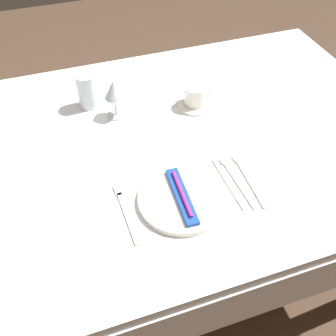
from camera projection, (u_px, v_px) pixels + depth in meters
ground_plane at (155, 263)px, 1.83m from camera, size 6.00×6.00×0.00m
dining_table at (151, 162)px, 1.36m from camera, size 1.80×1.11×0.74m
dinner_plate at (182, 199)px, 1.12m from camera, size 0.25×0.25×0.02m
toothbrush_package at (182, 195)px, 1.11m from camera, size 0.05×0.21×0.02m
fork_outer at (125, 211)px, 1.10m from camera, size 0.02×0.22×0.00m
dinner_knife at (230, 185)px, 1.17m from camera, size 0.02×0.21×0.00m
spoon_soup at (233, 175)px, 1.20m from camera, size 0.03×0.22×0.01m
spoon_dessert at (245, 173)px, 1.20m from camera, size 0.03×0.23×0.01m
saucer_left at (195, 104)px, 1.44m from camera, size 0.13×0.13×0.01m
coffee_cup_left at (196, 95)px, 1.41m from camera, size 0.10×0.08×0.07m
wine_glass_centre at (114, 92)px, 1.34m from camera, size 0.07×0.07×0.14m
drink_tumbler at (87, 93)px, 1.41m from camera, size 0.07×0.07×0.13m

